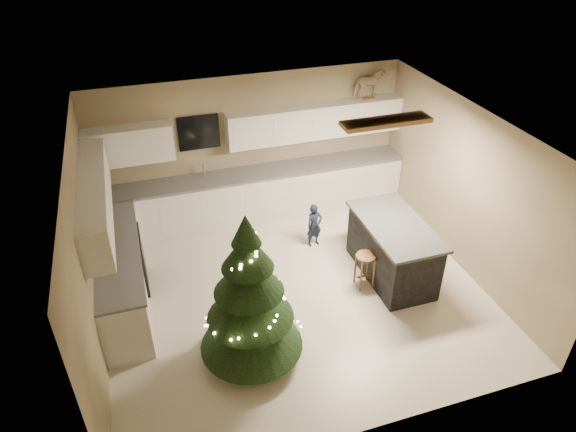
% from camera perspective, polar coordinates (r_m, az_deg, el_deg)
% --- Properties ---
extents(ground_plane, '(5.50, 5.50, 0.00)m').
position_cam_1_polar(ground_plane, '(7.91, 0.79, -8.33)').
color(ground_plane, beige).
extents(room_shell, '(5.52, 5.02, 2.61)m').
position_cam_1_polar(room_shell, '(6.89, 1.07, 2.72)').
color(room_shell, tan).
rests_on(room_shell, ground_plane).
extents(cabinetry, '(5.50, 3.20, 2.00)m').
position_cam_1_polar(cabinetry, '(8.59, -8.47, 1.28)').
color(cabinetry, silver).
rests_on(cabinetry, ground_plane).
extents(island, '(0.90, 1.70, 0.95)m').
position_cam_1_polar(island, '(8.09, 11.52, -3.65)').
color(island, black).
rests_on(island, ground_plane).
extents(bar_stool, '(0.30, 0.30, 0.57)m').
position_cam_1_polar(bar_stool, '(7.83, 8.59, -5.17)').
color(bar_stool, brown).
rests_on(bar_stool, ground_plane).
extents(christmas_tree, '(1.37, 1.33, 2.20)m').
position_cam_1_polar(christmas_tree, '(6.39, -4.28, -9.66)').
color(christmas_tree, '#3F2816').
rests_on(christmas_tree, ground_plane).
extents(toddler, '(0.32, 0.24, 0.78)m').
position_cam_1_polar(toddler, '(8.64, 2.94, -1.05)').
color(toddler, black).
rests_on(toddler, ground_plane).
extents(rocking_horse, '(0.62, 0.38, 0.51)m').
position_cam_1_polar(rocking_horse, '(9.41, 9.07, 14.26)').
color(rocking_horse, brown).
rests_on(rocking_horse, cabinetry).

